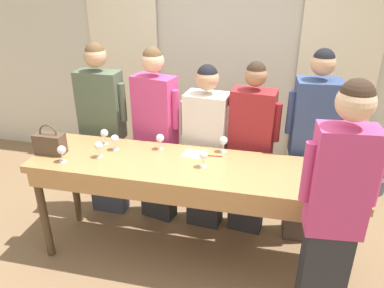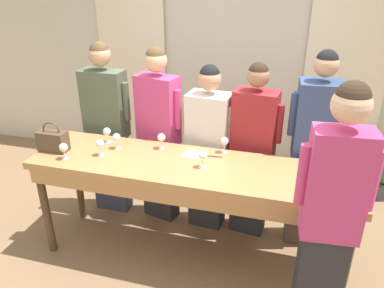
% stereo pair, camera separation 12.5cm
% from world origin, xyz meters
% --- Properties ---
extents(ground_plane, '(18.00, 18.00, 0.00)m').
position_xyz_m(ground_plane, '(0.00, 0.00, 0.00)').
color(ground_plane, '#846647').
extents(wall_back, '(12.00, 0.06, 2.80)m').
position_xyz_m(wall_back, '(0.00, 1.89, 1.40)').
color(wall_back, beige).
rests_on(wall_back, ground_plane).
extents(curtain_panel_left, '(0.88, 0.03, 2.69)m').
position_xyz_m(curtain_panel_left, '(-1.28, 1.83, 1.34)').
color(curtain_panel_left, '#EFE5C6').
rests_on(curtain_panel_left, ground_plane).
extents(curtain_panel_right, '(0.88, 0.03, 2.69)m').
position_xyz_m(curtain_panel_right, '(1.28, 1.83, 1.34)').
color(curtain_panel_right, '#EFE5C6').
rests_on(curtain_panel_right, ground_plane).
extents(tasting_bar, '(2.67, 0.69, 0.96)m').
position_xyz_m(tasting_bar, '(0.00, -0.02, 0.86)').
color(tasting_bar, '#B27F4C').
rests_on(tasting_bar, ground_plane).
extents(wine_bottle, '(0.08, 0.08, 0.31)m').
position_xyz_m(wine_bottle, '(1.00, -0.18, 1.07)').
color(wine_bottle, black).
rests_on(wine_bottle, tasting_bar).
extents(handbag, '(0.25, 0.12, 0.27)m').
position_xyz_m(handbag, '(-1.21, -0.07, 1.05)').
color(handbag, brown).
rests_on(handbag, tasting_bar).
extents(wine_glass_front_left, '(0.07, 0.07, 0.14)m').
position_xyz_m(wine_glass_front_left, '(-1.03, -0.19, 1.06)').
color(wine_glass_front_left, white).
rests_on(wine_glass_front_left, tasting_bar).
extents(wine_glass_front_mid, '(0.07, 0.07, 0.14)m').
position_xyz_m(wine_glass_front_mid, '(-0.32, 0.22, 1.06)').
color(wine_glass_front_mid, white).
rests_on(wine_glass_front_mid, tasting_bar).
extents(wine_glass_front_right, '(0.07, 0.07, 0.14)m').
position_xyz_m(wine_glass_front_right, '(1.20, -0.27, 1.06)').
color(wine_glass_front_right, white).
rests_on(wine_glass_front_right, tasting_bar).
extents(wine_glass_center_left, '(0.07, 0.07, 0.14)m').
position_xyz_m(wine_glass_center_left, '(0.23, 0.29, 1.06)').
color(wine_glass_center_left, white).
rests_on(wine_glass_center_left, tasting_bar).
extents(wine_glass_center_mid, '(0.07, 0.07, 0.14)m').
position_xyz_m(wine_glass_center_mid, '(-0.70, 0.11, 1.06)').
color(wine_glass_center_mid, white).
rests_on(wine_glass_center_mid, tasting_bar).
extents(wine_glass_center_right, '(0.07, 0.07, 0.14)m').
position_xyz_m(wine_glass_center_right, '(0.11, -0.02, 1.06)').
color(wine_glass_center_right, white).
rests_on(wine_glass_center_right, tasting_bar).
extents(wine_glass_back_left, '(0.07, 0.07, 0.14)m').
position_xyz_m(wine_glass_back_left, '(-0.84, 0.21, 1.06)').
color(wine_glass_back_left, white).
rests_on(wine_glass_back_left, tasting_bar).
extents(wine_glass_back_mid, '(0.07, 0.07, 0.14)m').
position_xyz_m(wine_glass_back_mid, '(-0.77, -0.05, 1.06)').
color(wine_glass_back_mid, white).
rests_on(wine_glass_back_mid, tasting_bar).
extents(napkin, '(0.18, 0.18, 0.00)m').
position_xyz_m(napkin, '(-0.02, 0.18, 0.96)').
color(napkin, white).
rests_on(napkin, tasting_bar).
extents(pen, '(0.14, 0.02, 0.01)m').
position_xyz_m(pen, '(0.16, 0.18, 0.96)').
color(pen, maroon).
rests_on(pen, tasting_bar).
extents(guest_olive_jacket, '(0.53, 0.22, 1.80)m').
position_xyz_m(guest_olive_jacket, '(-1.02, 0.54, 0.94)').
color(guest_olive_jacket, '#383D51').
rests_on(guest_olive_jacket, ground_plane).
extents(guest_pink_top, '(0.51, 0.30, 1.78)m').
position_xyz_m(guest_pink_top, '(-0.47, 0.54, 0.93)').
color(guest_pink_top, '#28282D').
rests_on(guest_pink_top, ground_plane).
extents(guest_cream_sweater, '(0.50, 0.30, 1.65)m').
position_xyz_m(guest_cream_sweater, '(0.03, 0.54, 0.85)').
color(guest_cream_sweater, '#28282D').
rests_on(guest_cream_sweater, ground_plane).
extents(guest_striped_shirt, '(0.50, 0.28, 1.70)m').
position_xyz_m(guest_striped_shirt, '(0.45, 0.54, 0.87)').
color(guest_striped_shirt, '#28282D').
rests_on(guest_striped_shirt, ground_plane).
extents(guest_navy_coat, '(0.49, 0.30, 1.83)m').
position_xyz_m(guest_navy_coat, '(0.98, 0.54, 0.94)').
color(guest_navy_coat, '#473833').
rests_on(guest_navy_coat, ground_plane).
extents(host_pouring, '(0.46, 0.24, 1.88)m').
position_xyz_m(host_pouring, '(1.05, -0.54, 1.01)').
color(host_pouring, '#28282D').
rests_on(host_pouring, ground_plane).
extents(potted_plant, '(0.28, 0.28, 0.57)m').
position_xyz_m(potted_plant, '(1.85, 1.56, 0.28)').
color(potted_plant, '#4C4C51').
rests_on(potted_plant, ground_plane).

